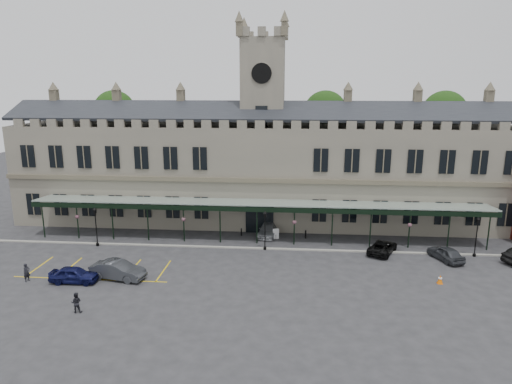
# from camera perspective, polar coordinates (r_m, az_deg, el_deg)

# --- Properties ---
(ground) EXTENTS (140.00, 140.00, 0.00)m
(ground) POSITION_cam_1_polar(r_m,az_deg,el_deg) (43.03, -0.68, -9.66)
(ground) COLOR #29292C
(station_building) EXTENTS (60.00, 10.36, 17.30)m
(station_building) POSITION_cam_1_polar(r_m,az_deg,el_deg) (56.42, 0.85, 2.77)
(station_building) COLOR #666155
(station_building) RESTS_ON ground
(clock_tower) EXTENTS (5.60, 5.60, 24.80)m
(clock_tower) POSITION_cam_1_polar(r_m,az_deg,el_deg) (55.68, 0.88, 9.53)
(clock_tower) COLOR #666155
(clock_tower) RESTS_ON ground
(canopy) EXTENTS (50.00, 4.10, 4.30)m
(canopy) POSITION_cam_1_polar(r_m,az_deg,el_deg) (49.20, 0.14, -3.69)
(canopy) COLOR #8C9E93
(canopy) RESTS_ON ground
(kerb) EXTENTS (60.00, 0.40, 0.12)m
(kerb) POSITION_cam_1_polar(r_m,az_deg,el_deg) (48.10, -0.05, -7.04)
(kerb) COLOR gray
(kerb) RESTS_ON ground
(parking_markings) EXTENTS (16.00, 6.00, 0.01)m
(parking_markings) POSITION_cam_1_polar(r_m,az_deg,el_deg) (45.15, -19.10, -9.29)
(parking_markings) COLOR gold
(parking_markings) RESTS_ON ground
(tree_behind_left) EXTENTS (6.00, 6.00, 16.00)m
(tree_behind_left) POSITION_cam_1_polar(r_m,az_deg,el_deg) (69.53, -17.24, 9.46)
(tree_behind_left) COLOR #332314
(tree_behind_left) RESTS_ON ground
(tree_behind_mid) EXTENTS (6.00, 6.00, 16.00)m
(tree_behind_mid) POSITION_cam_1_polar(r_m,az_deg,el_deg) (64.68, 8.63, 9.65)
(tree_behind_mid) COLOR #332314
(tree_behind_mid) RESTS_ON ground
(tree_behind_right) EXTENTS (6.00, 6.00, 16.00)m
(tree_behind_right) POSITION_cam_1_polar(r_m,az_deg,el_deg) (67.63, 22.45, 8.96)
(tree_behind_right) COLOR #332314
(tree_behind_right) RESTS_ON ground
(lamp_post_left) EXTENTS (0.40, 0.40, 4.26)m
(lamp_post_left) POSITION_cam_1_polar(r_m,az_deg,el_deg) (51.06, -19.39, -3.68)
(lamp_post_left) COLOR black
(lamp_post_left) RESTS_ON ground
(lamp_post_mid) EXTENTS (0.40, 0.40, 4.19)m
(lamp_post_mid) POSITION_cam_1_polar(r_m,az_deg,el_deg) (47.09, 1.13, -4.37)
(lamp_post_mid) COLOR black
(lamp_post_mid) RESTS_ON ground
(lamp_post_right) EXTENTS (0.39, 0.39, 4.15)m
(lamp_post_right) POSITION_cam_1_polar(r_m,az_deg,el_deg) (50.26, 25.88, -4.63)
(lamp_post_right) COLOR black
(lamp_post_right) RESTS_ON ground
(traffic_cone) EXTENTS (0.49, 0.49, 0.78)m
(traffic_cone) POSITION_cam_1_polar(r_m,az_deg,el_deg) (43.10, 22.02, -10.10)
(traffic_cone) COLOR orange
(traffic_cone) RESTS_ON ground
(sign_board) EXTENTS (0.68, 0.26, 1.19)m
(sign_board) POSITION_cam_1_polar(r_m,az_deg,el_deg) (50.91, 2.49, -5.26)
(sign_board) COLOR black
(sign_board) RESTS_ON ground
(bollard_left) EXTENTS (0.15, 0.15, 0.86)m
(bollard_left) POSITION_cam_1_polar(r_m,az_deg,el_deg) (51.97, -1.84, -5.04)
(bollard_left) COLOR black
(bollard_left) RESTS_ON ground
(bollard_right) EXTENTS (0.17, 0.17, 0.94)m
(bollard_right) POSITION_cam_1_polar(r_m,az_deg,el_deg) (51.38, 6.22, -5.29)
(bollard_right) COLOR black
(bollard_right) RESTS_ON ground
(car_left_a) EXTENTS (4.18, 1.76, 1.41)m
(car_left_a) POSITION_cam_1_polar(r_m,az_deg,el_deg) (43.15, -21.80, -9.58)
(car_left_a) COLOR #0D103D
(car_left_a) RESTS_ON ground
(car_left_b) EXTENTS (5.17, 2.64, 1.62)m
(car_left_b) POSITION_cam_1_polar(r_m,az_deg,el_deg) (42.60, -16.90, -9.32)
(car_left_b) COLOR #34363B
(car_left_b) RESTS_ON ground
(car_taxi) EXTENTS (2.19, 4.71, 1.33)m
(car_taxi) POSITION_cam_1_polar(r_m,az_deg,el_deg) (52.07, 1.47, -4.73)
(car_taxi) COLOR #96999E
(car_taxi) RESTS_ON ground
(car_van) EXTENTS (3.93, 5.00, 1.26)m
(car_van) POSITION_cam_1_polar(r_m,az_deg,el_deg) (48.50, 15.53, -6.65)
(car_van) COLOR black
(car_van) RESTS_ON ground
(car_right_a) EXTENTS (3.07, 4.47, 1.41)m
(car_right_a) POSITION_cam_1_polar(r_m,az_deg,el_deg) (48.62, 22.62, -7.07)
(car_right_a) COLOR #34363B
(car_right_a) RESTS_ON ground
(person_a) EXTENTS (0.61, 0.71, 1.65)m
(person_a) POSITION_cam_1_polar(r_m,az_deg,el_deg) (44.98, -26.75, -8.98)
(person_a) COLOR black
(person_a) RESTS_ON ground
(person_b) EXTENTS (0.88, 0.75, 1.60)m
(person_b) POSITION_cam_1_polar(r_m,az_deg,el_deg) (37.78, -21.56, -12.73)
(person_b) COLOR black
(person_b) RESTS_ON ground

